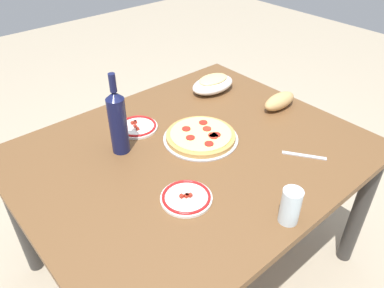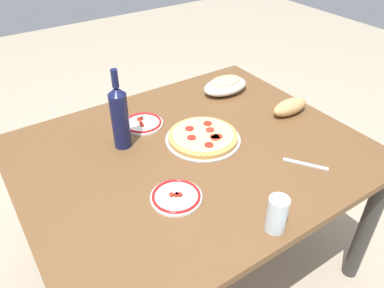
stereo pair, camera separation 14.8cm
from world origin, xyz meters
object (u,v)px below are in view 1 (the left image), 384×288
Objects in this scene: wine_bottle at (118,121)px; side_plate_far at (186,197)px; side_plate_near at (137,127)px; bread_loaf at (279,101)px; baked_pasta_dish at (213,84)px; pepperoni_pizza at (201,136)px; water_glass at (290,206)px; dining_table at (192,168)px.

wine_bottle is 0.41m from side_plate_far.
bread_loaf reaches higher than side_plate_near.
side_plate_far is at bearing 40.16° from baked_pasta_dish.
pepperoni_pizza reaches higher than side_plate_far.
water_glass is (0.43, 0.80, 0.02)m from baked_pasta_dish.
wine_bottle is 1.87× the size of side_plate_far.
bread_loaf is at bearing 154.37° from side_plate_near.
bread_loaf is at bearing -165.72° from side_plate_far.
side_plate_near is at bearing -57.36° from pepperoni_pizza.
pepperoni_pizza is at bearing 122.64° from side_plate_near.
pepperoni_pizza is 0.36m from side_plate_far.
water_glass is 0.65× the size of bread_loaf.
dining_table is 4.27× the size of pepperoni_pizza.
pepperoni_pizza is 1.64× the size of bread_loaf.
pepperoni_pizza is at bearing -139.74° from side_plate_far.
water_glass reaches higher than side_plate_near.
wine_bottle is 0.78m from bread_loaf.
side_plate_near is 0.49m from side_plate_far.
dining_table is 0.55m from bread_loaf.
dining_table is at bearing 23.93° from pepperoni_pizza.
side_plate_near is at bearing -85.43° from water_glass.
water_glass reaches higher than dining_table.
baked_pasta_dish reaches higher than side_plate_near.
dining_table is 4.02× the size of wine_bottle.
baked_pasta_dish reaches higher than bread_loaf.
baked_pasta_dish is at bearing -175.26° from side_plate_near.
water_glass is (0.09, 0.52, 0.05)m from pepperoni_pizza.
dining_table is 10.72× the size of water_glass.
wine_bottle is at bearing -87.77° from side_plate_far.
wine_bottle is 0.21m from side_plate_near.
side_plate_near reaches higher than dining_table.
wine_bottle is at bearing -40.74° from dining_table.
pepperoni_pizza is 2.51× the size of water_glass.
wine_bottle is at bearing 11.91° from baked_pasta_dish.
side_plate_near is 0.92× the size of bread_loaf.
side_plate_far is (0.28, 0.23, -0.01)m from pepperoni_pizza.
wine_bottle reaches higher than side_plate_near.
baked_pasta_dish is 1.25× the size of bread_loaf.
pepperoni_pizza is at bearing 152.94° from wine_bottle.
wine_bottle reaches higher than dining_table.
dining_table is at bearing -91.80° from water_glass.
dining_table is at bearing 139.26° from wine_bottle.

